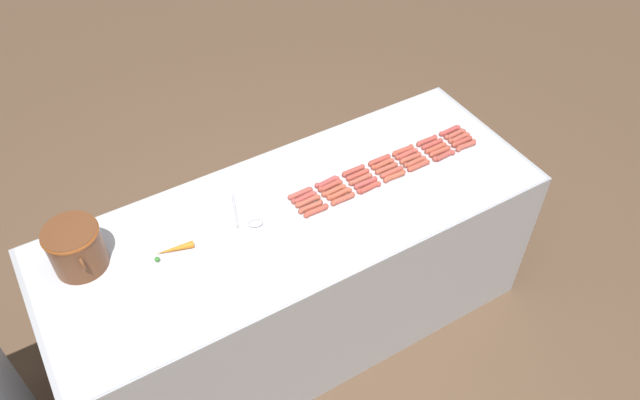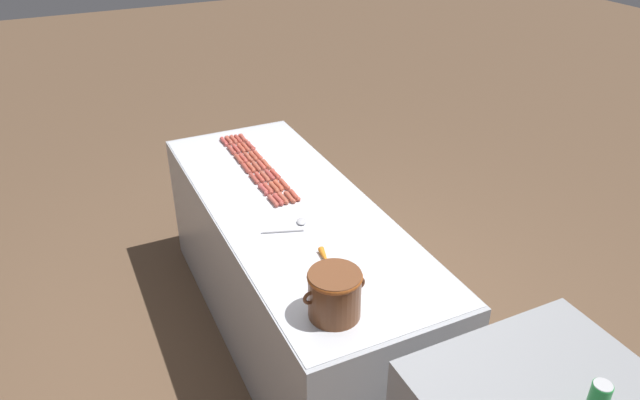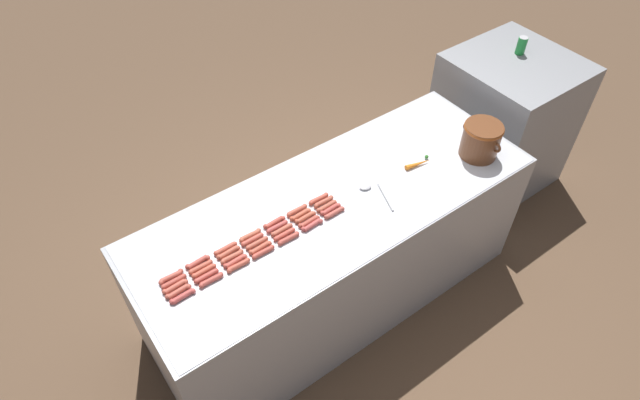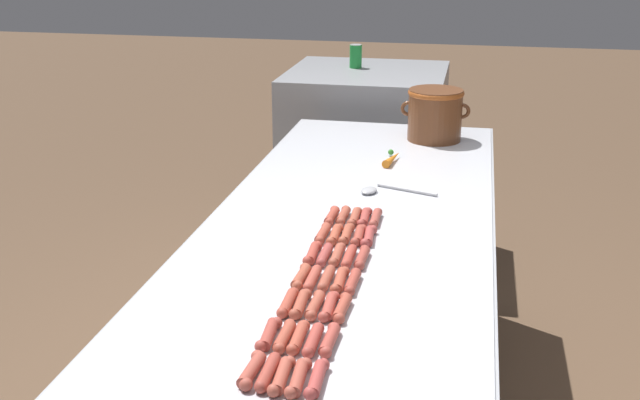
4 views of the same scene
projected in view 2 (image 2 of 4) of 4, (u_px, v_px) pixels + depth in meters
The scene contains 41 objects.
ground_plane at pixel (295, 329), 3.80m from camera, with size 20.00×20.00×0.00m, color brown.
griddle_counter at pixel (293, 271), 3.57m from camera, with size 0.88×2.37×0.91m.
hot_dog_0 at pixel (243, 138), 4.11m from camera, with size 0.03×0.13×0.03m.
hot_dog_1 at pixel (251, 146), 4.00m from camera, with size 0.03×0.13×0.03m.
hot_dog_2 at pixel (258, 155), 3.88m from camera, with size 0.03×0.13×0.03m.
hot_dog_3 at pixel (266, 164), 3.76m from camera, with size 0.03×0.13×0.03m.
hot_dog_4 at pixel (275, 174), 3.65m from camera, with size 0.03×0.13×0.03m.
hot_dog_5 at pixel (284, 184), 3.53m from camera, with size 0.03×0.13×0.03m.
hot_dog_6 at pixel (294, 195), 3.42m from camera, with size 0.03×0.13×0.03m.
hot_dog_7 at pixel (238, 139), 4.10m from camera, with size 0.03×0.13×0.03m.
hot_dog_8 at pixel (246, 147), 3.99m from camera, with size 0.03×0.13×0.03m.
hot_dog_9 at pixel (253, 156), 3.87m from camera, with size 0.03×0.13×0.03m.
hot_dog_10 at pixel (261, 165), 3.76m from camera, with size 0.03×0.13×0.03m.
hot_dog_11 at pixel (270, 175), 3.64m from camera, with size 0.03×0.13×0.03m.
hot_dog_12 at pixel (279, 185), 3.52m from camera, with size 0.03×0.13×0.03m.
hot_dog_13 at pixel (290, 197), 3.40m from camera, with size 0.03×0.13×0.03m.
hot_dog_14 at pixel (234, 139), 4.10m from camera, with size 0.03×0.13×0.03m.
hot_dog_15 at pixel (241, 148), 3.98m from camera, with size 0.03×0.13×0.03m.
hot_dog_16 at pixel (248, 157), 3.85m from camera, with size 0.03×0.13×0.03m.
hot_dog_17 at pixel (256, 166), 3.74m from camera, with size 0.03×0.13×0.03m.
hot_dog_18 at pixel (265, 176), 3.62m from camera, with size 0.03×0.13×0.03m.
hot_dog_19 at pixel (274, 187), 3.50m from camera, with size 0.03×0.13×0.03m.
hot_dog_20 at pixel (283, 198), 3.39m from camera, with size 0.03×0.13×0.03m.
hot_dog_21 at pixel (229, 140), 4.08m from camera, with size 0.03×0.13×0.03m.
hot_dog_22 at pixel (236, 149), 3.97m from camera, with size 0.03×0.13×0.03m.
hot_dog_23 at pixel (243, 158), 3.84m from camera, with size 0.03×0.13×0.03m.
hot_dog_24 at pixel (251, 167), 3.73m from camera, with size 0.03×0.13×0.03m.
hot_dog_25 at pixel (260, 177), 3.61m from camera, with size 0.03×0.13×0.03m.
hot_dog_26 at pixel (268, 188), 3.49m from camera, with size 0.03×0.13×0.03m.
hot_dog_27 at pixel (278, 199), 3.38m from camera, with size 0.03×0.13×0.03m.
hot_dog_28 at pixel (224, 141), 4.07m from camera, with size 0.03×0.13×0.03m.
hot_dog_29 at pixel (232, 150), 3.95m from camera, with size 0.03×0.13×0.03m.
hot_dog_30 at pixel (239, 159), 3.83m from camera, with size 0.03×0.13×0.03m.
hot_dog_31 at pixel (246, 168), 3.72m from camera, with size 0.03×0.13×0.03m.
hot_dog_32 at pixel (254, 178), 3.60m from camera, with size 0.03×0.13×0.03m.
hot_dog_33 at pixel (264, 189), 3.48m from camera, with size 0.04×0.13×0.03m.
hot_dog_34 at pixel (273, 201), 3.36m from camera, with size 0.03×0.13×0.03m.
bean_pot at pixel (335, 292), 2.49m from camera, with size 0.29×0.23×0.22m.
serving_spoon at pixel (295, 225), 3.15m from camera, with size 0.27×0.13×0.02m.
carrot at pixel (326, 259), 2.87m from camera, with size 0.06×0.18×0.03m.
soda_can at pixel (599, 398), 1.91m from camera, with size 0.07×0.07×0.13m.
Camera 2 is at (1.09, 2.67, 2.61)m, focal length 33.41 mm.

